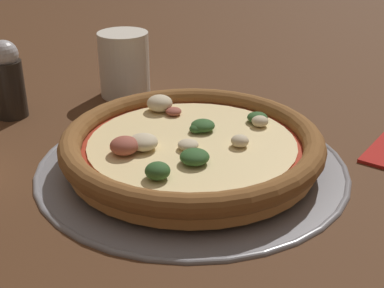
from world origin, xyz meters
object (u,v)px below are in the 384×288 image
(pizza_tray, at_px, (192,164))
(pizza, at_px, (192,145))
(drinking_cup, at_px, (124,64))
(pepper_shaker, at_px, (8,80))

(pizza_tray, distance_m, pizza, 0.02)
(pizza_tray, distance_m, drinking_cup, 0.25)
(pizza_tray, relative_size, pepper_shaker, 3.29)
(drinking_cup, bearing_deg, pizza_tray, -144.05)
(pepper_shaker, bearing_deg, drinking_cup, -47.56)
(pizza_tray, relative_size, drinking_cup, 3.68)
(drinking_cup, distance_m, pepper_shaker, 0.16)
(pepper_shaker, bearing_deg, pizza, -108.43)
(drinking_cup, xyz_separation_m, pepper_shaker, (-0.11, 0.12, 0.00))
(drinking_cup, relative_size, pepper_shaker, 0.90)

